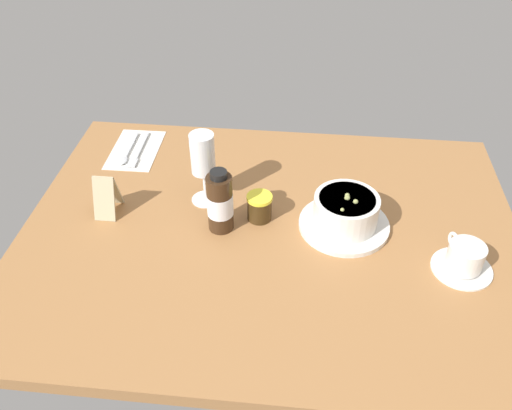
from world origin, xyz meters
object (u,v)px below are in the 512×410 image
(cutlery_setting, at_px, (135,150))
(sauce_bottle_brown, at_px, (220,202))
(menu_card, at_px, (106,195))
(wine_glass, at_px, (203,157))
(jam_jar, at_px, (259,207))
(coffee_cup, at_px, (464,259))
(porridge_bowl, at_px, (345,213))

(cutlery_setting, height_order, sauce_bottle_brown, sauce_bottle_brown)
(cutlery_setting, bearing_deg, menu_card, 93.01)
(wine_glass, height_order, jam_jar, wine_glass)
(wine_glass, distance_m, jam_jar, 0.17)
(jam_jar, bearing_deg, wine_glass, -21.93)
(cutlery_setting, relative_size, wine_glass, 1.10)
(cutlery_setting, distance_m, coffee_cup, 0.86)
(jam_jar, distance_m, sauce_bottle_brown, 0.10)
(jam_jar, relative_size, sauce_bottle_brown, 0.41)
(wine_glass, height_order, menu_card, wine_glass)
(menu_card, bearing_deg, jam_jar, -177.94)
(wine_glass, bearing_deg, cutlery_setting, -39.57)
(porridge_bowl, distance_m, coffee_cup, 0.26)
(coffee_cup, bearing_deg, wine_glass, -17.02)
(coffee_cup, relative_size, jam_jar, 1.98)
(porridge_bowl, relative_size, menu_card, 2.03)
(jam_jar, bearing_deg, porridge_bowl, 176.61)
(sauce_bottle_brown, bearing_deg, cutlery_setting, -45.09)
(coffee_cup, bearing_deg, porridge_bowl, -24.27)
(sauce_bottle_brown, bearing_deg, jam_jar, -154.98)
(cutlery_setting, xyz_separation_m, coffee_cup, (-0.78, 0.36, 0.03))
(wine_glass, bearing_deg, porridge_bowl, 168.66)
(sauce_bottle_brown, bearing_deg, porridge_bowl, -174.37)
(porridge_bowl, xyz_separation_m, wine_glass, (0.32, -0.06, 0.08))
(jam_jar, bearing_deg, cutlery_setting, -33.81)
(sauce_bottle_brown, relative_size, menu_card, 1.53)
(porridge_bowl, distance_m, wine_glass, 0.34)
(cutlery_setting, height_order, wine_glass, wine_glass)
(porridge_bowl, height_order, coffee_cup, porridge_bowl)
(jam_jar, bearing_deg, sauce_bottle_brown, 25.02)
(wine_glass, bearing_deg, coffee_cup, 162.98)
(coffee_cup, distance_m, jam_jar, 0.44)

